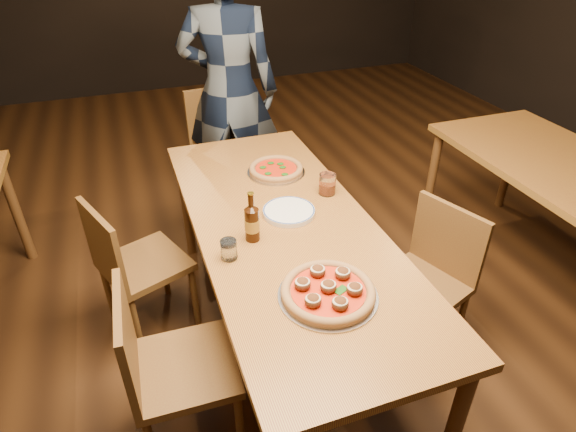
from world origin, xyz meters
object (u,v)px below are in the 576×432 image
object	(u,v)px
plate_stack	(289,212)
diner	(229,91)
pizza_meatball	(328,291)
water_glass	(229,249)
amber_glass	(327,184)
beer_bottle	(252,224)
chair_main_e	(419,285)
chair_main_sw	(145,263)
chair_main_nw	(185,367)
pizza_margherita	(276,169)
table_main	(284,236)
chair_end	(229,156)

from	to	relation	value
plate_stack	diner	world-z (taller)	diner
pizza_meatball	water_glass	size ratio (longest dim) A/B	4.40
amber_glass	diner	world-z (taller)	diner
beer_bottle	diner	size ratio (longest dim) A/B	0.12
amber_glass	chair_main_e	bearing A→B (deg)	-55.61
chair_main_sw	pizza_meatball	bearing A→B (deg)	-165.59
chair_main_nw	water_glass	xyz separation A→B (m)	(0.26, 0.22, 0.36)
diner	chair_main_nw	bearing A→B (deg)	91.10
pizza_margherita	diner	bearing A→B (deg)	91.62
chair_main_e	plate_stack	size ratio (longest dim) A/B	3.38
table_main	pizza_meatball	world-z (taller)	pizza_meatball
chair_main_e	diner	bearing A→B (deg)	176.73
pizza_meatball	beer_bottle	distance (m)	0.48
chair_main_e	diner	world-z (taller)	diner
table_main	diner	bearing A→B (deg)	86.16
chair_main_nw	chair_end	size ratio (longest dim) A/B	0.90
chair_main_nw	plate_stack	size ratio (longest dim) A/B	3.50
plate_stack	diner	size ratio (longest dim) A/B	0.13
table_main	chair_main_nw	bearing A→B (deg)	-145.01
pizza_meatball	water_glass	world-z (taller)	water_glass
table_main	pizza_meatball	bearing A→B (deg)	-90.91
chair_main_e	pizza_meatball	distance (m)	0.75
chair_end	water_glass	size ratio (longest dim) A/B	11.24
chair_end	diner	distance (m)	0.45
chair_main_nw	chair_main_e	xyz separation A→B (m)	(1.17, 0.12, -0.01)
pizza_margherita	chair_main_nw	bearing A→B (deg)	-127.80
pizza_margherita	water_glass	bearing A→B (deg)	-122.82
pizza_meatball	plate_stack	world-z (taller)	pizza_meatball
beer_bottle	diner	distance (m)	1.51
chair_main_e	water_glass	bearing A→B (deg)	-116.69
table_main	chair_main_e	size ratio (longest dim) A/B	2.39
chair_main_e	amber_glass	size ratio (longest dim) A/B	7.85
chair_main_e	chair_main_sw	bearing A→B (deg)	-136.79
chair_main_sw	plate_stack	distance (m)	0.82
chair_main_e	water_glass	size ratio (longest dim) A/B	9.76
diner	chair_main_sw	bearing A→B (deg)	75.94
plate_stack	chair_main_e	bearing A→B (deg)	-31.12
chair_main_nw	plate_stack	distance (m)	0.83
chair_main_sw	diner	distance (m)	1.38
chair_end	beer_bottle	world-z (taller)	beer_bottle
chair_main_nw	amber_glass	xyz separation A→B (m)	(0.85, 0.58, 0.37)
chair_main_nw	chair_main_e	size ratio (longest dim) A/B	1.03
chair_main_nw	chair_end	xyz separation A→B (m)	(0.60, 1.71, 0.05)
table_main	pizza_meatball	xyz separation A→B (m)	(-0.01, -0.52, 0.10)
chair_end	pizza_margherita	world-z (taller)	chair_end
table_main	chair_end	distance (m)	1.33
table_main	beer_bottle	xyz separation A→B (m)	(-0.17, -0.07, 0.15)
pizza_meatball	diner	world-z (taller)	diner
table_main	chair_main_e	world-z (taller)	chair_main_e
chair_main_nw	pizza_meatball	distance (m)	0.66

